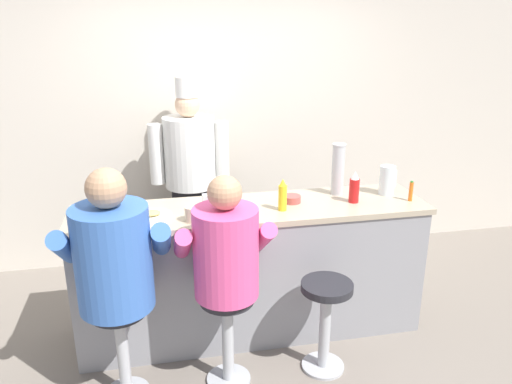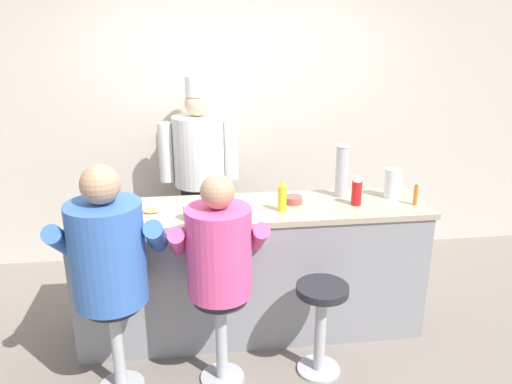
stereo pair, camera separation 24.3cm
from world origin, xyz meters
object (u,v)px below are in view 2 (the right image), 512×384
(cereal_bowl, at_px, (293,200))
(diner_seated_pink, at_px, (219,256))
(napkin_dispenser_chrome, at_px, (210,201))
(diner_seated_blue, at_px, (109,257))
(ketchup_bottle_red, at_px, (357,190))
(cook_in_whites_near, at_px, (199,168))
(empty_stool_round, at_px, (321,315))
(coffee_mug_tan, at_px, (191,212))
(mustard_bottle_yellow, at_px, (282,196))
(breakfast_plate, at_px, (151,213))
(hot_sauce_bottle_orange, at_px, (416,195))
(water_pitcher_clear, at_px, (392,183))
(cup_stack_steel, at_px, (342,171))

(cereal_bowl, distance_m, diner_seated_pink, 0.80)
(napkin_dispenser_chrome, distance_m, diner_seated_blue, 0.81)
(ketchup_bottle_red, xyz_separation_m, cook_in_whites_near, (-1.08, 1.10, -0.11))
(cereal_bowl, xyz_separation_m, empty_stool_round, (0.08, -0.59, -0.58))
(coffee_mug_tan, relative_size, cook_in_whites_near, 0.08)
(mustard_bottle_yellow, xyz_separation_m, cereal_bowl, (0.11, 0.14, -0.08))
(ketchup_bottle_red, xyz_separation_m, breakfast_plate, (-1.43, -0.02, -0.09))
(cereal_bowl, bearing_deg, hot_sauce_bottle_orange, -9.68)
(ketchup_bottle_red, xyz_separation_m, diner_seated_blue, (-1.65, -0.46, -0.18))
(breakfast_plate, relative_size, diner_seated_blue, 0.19)
(water_pitcher_clear, distance_m, cup_stack_steel, 0.38)
(cereal_bowl, bearing_deg, water_pitcher_clear, 2.18)
(cereal_bowl, bearing_deg, ketchup_bottle_red, -11.19)
(mustard_bottle_yellow, distance_m, napkin_dispenser_chrome, 0.50)
(cereal_bowl, bearing_deg, breakfast_plate, -174.09)
(hot_sauce_bottle_orange, xyz_separation_m, diner_seated_blue, (-2.06, -0.40, -0.15))
(cereal_bowl, distance_m, cook_in_whites_near, 1.21)
(cereal_bowl, relative_size, coffee_mug_tan, 0.90)
(coffee_mug_tan, relative_size, empty_stool_round, 0.22)
(cereal_bowl, relative_size, cup_stack_steel, 0.34)
(mustard_bottle_yellow, distance_m, diner_seated_blue, 1.19)
(mustard_bottle_yellow, relative_size, empty_stool_round, 0.35)
(cook_in_whites_near, bearing_deg, breakfast_plate, -107.02)
(mustard_bottle_yellow, relative_size, water_pitcher_clear, 1.03)
(cereal_bowl, height_order, empty_stool_round, cereal_bowl)
(mustard_bottle_yellow, bearing_deg, cook_in_whites_near, 115.03)
(napkin_dispenser_chrome, distance_m, cook_in_whites_near, 1.07)
(breakfast_plate, distance_m, cook_in_whites_near, 1.17)
(mustard_bottle_yellow, bearing_deg, breakfast_plate, 177.56)
(ketchup_bottle_red, bearing_deg, coffee_mug_tan, -173.57)
(ketchup_bottle_red, xyz_separation_m, diner_seated_pink, (-1.00, -0.47, -0.22))
(ketchup_bottle_red, height_order, cup_stack_steel, cup_stack_steel)
(mustard_bottle_yellow, bearing_deg, empty_stool_round, -67.42)
(cup_stack_steel, xyz_separation_m, napkin_dispenser_chrome, (-0.97, -0.15, -0.14))
(water_pitcher_clear, xyz_separation_m, napkin_dispenser_chrome, (-1.33, -0.07, -0.05))
(water_pitcher_clear, distance_m, diner_seated_pink, 1.45)
(mustard_bottle_yellow, xyz_separation_m, napkin_dispenser_chrome, (-0.48, 0.09, -0.05))
(mustard_bottle_yellow, height_order, water_pitcher_clear, mustard_bottle_yellow)
(cereal_bowl, distance_m, cup_stack_steel, 0.43)
(cereal_bowl, bearing_deg, mustard_bottle_yellow, -127.00)
(mustard_bottle_yellow, height_order, cup_stack_steel, cup_stack_steel)
(water_pitcher_clear, xyz_separation_m, cook_in_whites_near, (-1.39, 0.99, -0.12))
(coffee_mug_tan, bearing_deg, cook_in_whites_near, 86.32)
(napkin_dispenser_chrome, bearing_deg, ketchup_bottle_red, -2.21)
(water_pitcher_clear, xyz_separation_m, diner_seated_blue, (-1.95, -0.58, -0.19))
(diner_seated_blue, bearing_deg, coffee_mug_tan, 34.35)
(diner_seated_blue, bearing_deg, breakfast_plate, 63.65)
(mustard_bottle_yellow, height_order, coffee_mug_tan, mustard_bottle_yellow)
(breakfast_plate, height_order, cook_in_whites_near, cook_in_whites_near)
(cereal_bowl, xyz_separation_m, diner_seated_blue, (-1.21, -0.55, -0.10))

